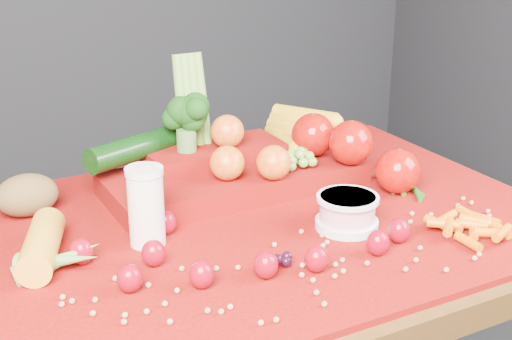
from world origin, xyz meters
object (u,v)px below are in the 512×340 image
table (261,269)px  produce_mound (252,158)px  milk_glass (146,204)px  yogurt_bowl (347,211)px

table → produce_mound: produce_mound is taller
table → produce_mound: (0.06, 0.15, 0.17)m
table → milk_glass: milk_glass is taller
milk_glass → yogurt_bowl: milk_glass is taller
produce_mound → table: bearing=-111.7°
table → milk_glass: size_ratio=7.93×
milk_glass → produce_mound: size_ratio=0.23×
table → milk_glass: 0.29m
table → yogurt_bowl: bearing=-43.6°
yogurt_bowl → produce_mound: produce_mound is taller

